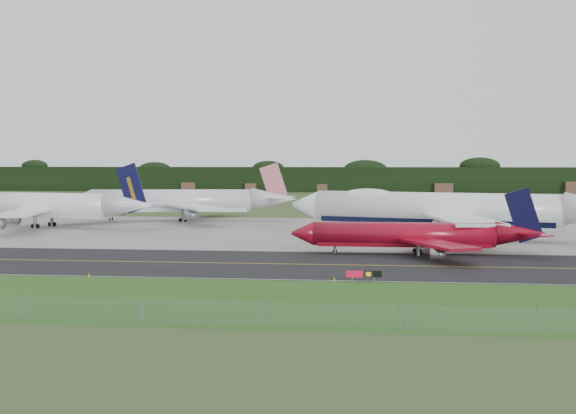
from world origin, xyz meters
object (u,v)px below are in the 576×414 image
at_px(jet_red_737, 417,236).
at_px(taxiway_sign, 364,274).
at_px(jet_navy_gold, 43,206).
at_px(jet_star_tail, 183,202).
at_px(jet_ba_747, 447,209).

xyz_separation_m(jet_red_737, taxiway_sign, (-7.80, -31.35, -2.01)).
bearing_deg(jet_navy_gold, jet_star_tail, 39.85).
distance_m(jet_ba_747, jet_navy_gold, 90.95).
height_order(jet_red_737, taxiway_sign, jet_red_737).
xyz_separation_m(jet_navy_gold, jet_star_tail, (27.05, 22.57, 0.06)).
distance_m(jet_navy_gold, taxiway_sign, 105.73).
relative_size(jet_ba_747, taxiway_sign, 14.94).
relative_size(jet_star_tail, taxiway_sign, 12.65).
xyz_separation_m(jet_star_tail, taxiway_sign, (47.97, -96.99, -3.87)).
bearing_deg(jet_navy_gold, jet_red_737, -27.48).
bearing_deg(jet_navy_gold, jet_ba_747, -10.26).
bearing_deg(jet_star_tail, jet_red_737, -49.65).
bearing_deg(taxiway_sign, jet_star_tail, 116.32).
relative_size(jet_navy_gold, jet_star_tail, 1.01).
bearing_deg(jet_ba_747, taxiway_sign, -103.96).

